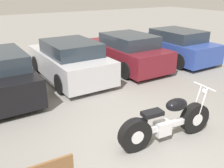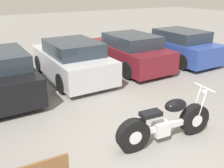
# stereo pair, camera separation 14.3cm
# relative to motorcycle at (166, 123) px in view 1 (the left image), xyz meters

# --- Properties ---
(ground_plane) EXTENTS (60.00, 60.00, 0.00)m
(ground_plane) POSITION_rel_motorcycle_xyz_m (-0.47, -0.08, -0.44)
(ground_plane) COLOR gray
(motorcycle) EXTENTS (2.29, 0.68, 1.11)m
(motorcycle) POSITION_rel_motorcycle_xyz_m (0.00, 0.00, 0.00)
(motorcycle) COLOR black
(motorcycle) RESTS_ON ground_plane
(parked_car_silver) EXTENTS (1.88, 4.05, 1.40)m
(parked_car_silver) POSITION_rel_motorcycle_xyz_m (-0.11, 4.86, 0.22)
(parked_car_silver) COLOR #BCBCC1
(parked_car_silver) RESTS_ON ground_plane
(parked_car_maroon) EXTENTS (1.88, 4.05, 1.40)m
(parked_car_maroon) POSITION_rel_motorcycle_xyz_m (2.39, 4.86, 0.22)
(parked_car_maroon) COLOR maroon
(parked_car_maroon) RESTS_ON ground_plane
(parked_car_blue) EXTENTS (1.88, 4.05, 1.40)m
(parked_car_blue) POSITION_rel_motorcycle_xyz_m (4.88, 4.64, 0.22)
(parked_car_blue) COLOR #2D479E
(parked_car_blue) RESTS_ON ground_plane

